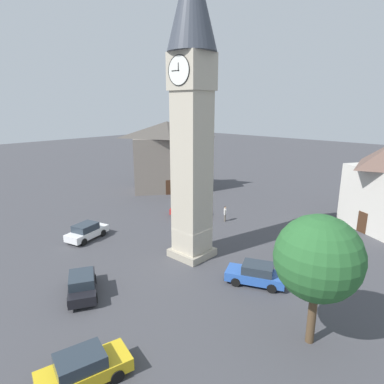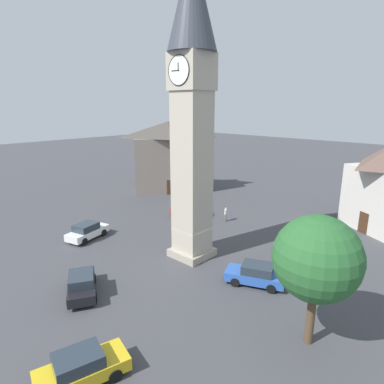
% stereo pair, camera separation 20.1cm
% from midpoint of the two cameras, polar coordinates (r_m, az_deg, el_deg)
% --- Properties ---
extents(ground_plane, '(200.00, 200.00, 0.00)m').
position_cam_midpoint_polar(ground_plane, '(28.20, 0.21, -10.94)').
color(ground_plane, '#424247').
extents(clock_tower, '(3.65, 3.65, 23.18)m').
position_cam_midpoint_polar(clock_tower, '(25.42, 0.24, 17.86)').
color(clock_tower, '#A59C89').
rests_on(clock_tower, ground).
extents(car_blue_kerb, '(2.67, 4.42, 1.53)m').
position_cam_midpoint_polar(car_blue_kerb, '(32.69, -17.55, -6.48)').
color(car_blue_kerb, white).
rests_on(car_blue_kerb, ground).
extents(car_silver_kerb, '(4.42, 3.51, 1.53)m').
position_cam_midpoint_polar(car_silver_kerb, '(23.79, -18.38, -14.90)').
color(car_silver_kerb, black).
rests_on(car_silver_kerb, ground).
extents(car_red_corner, '(4.46, 3.18, 1.53)m').
position_cam_midpoint_polar(car_red_corner, '(24.22, 11.22, -13.83)').
color(car_red_corner, '#2D5BB7').
rests_on(car_red_corner, ground).
extents(car_white_side, '(4.41, 2.62, 1.53)m').
position_cam_midpoint_polar(car_white_side, '(29.62, 20.09, -8.97)').
color(car_white_side, black).
rests_on(car_white_side, ground).
extents(car_black_far, '(4.42, 3.52, 1.53)m').
position_cam_midpoint_polar(car_black_far, '(37.39, -0.33, -3.06)').
color(car_black_far, red).
rests_on(car_black_far, ground).
extents(car_green_alley, '(2.67, 4.42, 1.53)m').
position_cam_midpoint_polar(car_green_alley, '(17.56, -18.29, -27.00)').
color(car_green_alley, gold).
rests_on(car_green_alley, ground).
extents(pedestrian, '(0.35, 0.52, 1.69)m').
position_cam_midpoint_polar(pedestrian, '(35.84, 6.04, -3.54)').
color(pedestrian, '#706656').
rests_on(pedestrian, ground).
extents(tree, '(4.42, 4.42, 7.11)m').
position_cam_midpoint_polar(tree, '(17.82, 21.17, -10.76)').
color(tree, brown).
rests_on(tree, ground).
extents(building_terrace_right, '(10.47, 11.29, 10.06)m').
position_cam_midpoint_polar(building_terrace_right, '(47.99, -3.94, 6.25)').
color(building_terrace_right, slate).
rests_on(building_terrace_right, ground).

